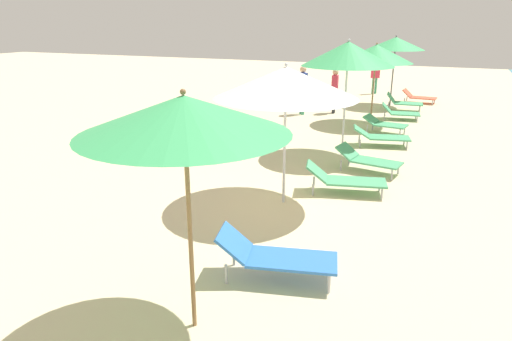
% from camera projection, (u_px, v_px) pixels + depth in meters
% --- Properties ---
extents(umbrella_third, '(2.14, 2.14, 2.70)m').
position_uv_depth(umbrella_third, '(184.00, 115.00, 4.40)').
color(umbrella_third, olive).
rests_on(umbrella_third, ground).
extents(lounger_third_shoreside, '(1.68, 0.94, 0.66)m').
position_uv_depth(lounger_third_shoreside, '(275.00, 255.00, 6.01)').
color(lounger_third_shoreside, blue).
rests_on(lounger_third_shoreside, ground).
extents(umbrella_fourth, '(2.60, 2.60, 2.62)m').
position_uv_depth(umbrella_fourth, '(286.00, 82.00, 7.95)').
color(umbrella_fourth, silver).
rests_on(umbrella_fourth, ground).
extents(lounger_fourth_shoreside, '(1.68, 0.94, 0.61)m').
position_uv_depth(lounger_fourth_shoreside, '(344.00, 179.00, 9.04)').
color(lounger_fourth_shoreside, '#4CA572').
rests_on(lounger_fourth_shoreside, ground).
extents(umbrella_fifth, '(2.27, 2.27, 2.91)m').
position_uv_depth(umbrella_fifth, '(348.00, 54.00, 10.92)').
color(umbrella_fifth, silver).
rests_on(umbrella_fifth, ground).
extents(lounger_fifth_shoreside, '(1.63, 0.96, 0.53)m').
position_uv_depth(lounger_fifth_shoreside, '(381.00, 136.00, 12.47)').
color(lounger_fifth_shoreside, '#4CA572').
rests_on(lounger_fifth_shoreside, ground).
extents(lounger_fifth_inland, '(1.53, 0.82, 0.57)m').
position_uv_depth(lounger_fifth_inland, '(368.00, 159.00, 10.30)').
color(lounger_fifth_inland, '#4CA572').
rests_on(lounger_fifth_inland, ground).
extents(umbrella_sixth, '(2.38, 2.38, 2.65)m').
position_uv_depth(umbrella_sixth, '(376.00, 54.00, 14.58)').
color(umbrella_sixth, olive).
rests_on(umbrella_sixth, ground).
extents(lounger_sixth_shoreside, '(1.37, 0.86, 0.55)m').
position_uv_depth(lounger_sixth_shoreside, '(400.00, 112.00, 15.84)').
color(lounger_sixth_shoreside, '#4CA572').
rests_on(lounger_sixth_shoreside, ground).
extents(lounger_sixth_inland, '(1.35, 0.82, 0.53)m').
position_uv_depth(lounger_sixth_inland, '(385.00, 124.00, 13.85)').
color(lounger_sixth_inland, '#4CA572').
rests_on(lounger_sixth_inland, ground).
extents(umbrella_farthest, '(2.27, 2.27, 2.77)m').
position_uv_depth(umbrella_farthest, '(396.00, 43.00, 17.79)').
color(umbrella_farthest, '#4C4C51').
rests_on(umbrella_farthest, ground).
extents(lounger_farthest_shoreside, '(1.41, 0.76, 0.55)m').
position_uv_depth(lounger_farthest_shoreside, '(419.00, 97.00, 19.05)').
color(lounger_farthest_shoreside, '#D8593F').
rests_on(lounger_farthest_shoreside, ground).
extents(lounger_farthest_inland, '(1.39, 0.80, 0.68)m').
position_uv_depth(lounger_farthest_inland, '(403.00, 102.00, 17.31)').
color(lounger_farthest_inland, '#4CA572').
rests_on(lounger_farthest_inland, ground).
extents(person_walking_near, '(0.41, 0.41, 1.76)m').
position_uv_depth(person_walking_near, '(303.00, 85.00, 16.46)').
color(person_walking_near, '#3F9972').
rests_on(person_walking_near, ground).
extents(person_walking_mid, '(0.40, 0.42, 1.51)m').
position_uv_depth(person_walking_mid, '(375.00, 75.00, 21.21)').
color(person_walking_mid, '#3F9972').
rests_on(person_walking_mid, ground).
extents(person_walking_far, '(0.27, 0.39, 1.62)m').
position_uv_depth(person_walking_far, '(335.00, 87.00, 16.72)').
color(person_walking_far, '#262628').
rests_on(person_walking_far, ground).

